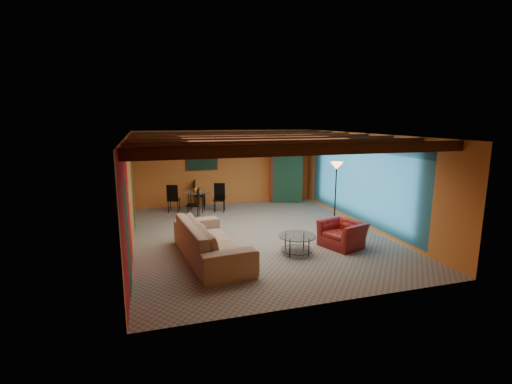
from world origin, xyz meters
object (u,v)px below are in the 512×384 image
object	(u,v)px
armoire	(285,177)
potted_plant	(285,146)
sofa	(211,240)
floor_lamp	(336,192)
armchair	(343,234)
vase	(196,181)
coffee_table	(297,244)
dining_table	(196,198)

from	to	relation	value
armoire	potted_plant	size ratio (longest dim) A/B	3.68
armoire	sofa	bearing A→B (deg)	-107.27
armoire	floor_lamp	bearing A→B (deg)	-62.96
armchair	floor_lamp	bearing A→B (deg)	135.91
floor_lamp	vase	distance (m)	4.58
floor_lamp	coffee_table	bearing A→B (deg)	-134.51
coffee_table	dining_table	xyz separation A→B (m)	(-1.70, 4.65, 0.26)
floor_lamp	vase	world-z (taller)	floor_lamp
coffee_table	floor_lamp	xyz separation A→B (m)	(2.19, 2.22, 0.70)
armchair	floor_lamp	xyz separation A→B (m)	(0.92, 2.08, 0.60)
armchair	armoire	distance (m)	5.26
floor_lamp	potted_plant	xyz separation A→B (m)	(-0.43, 3.12, 1.20)
sofa	dining_table	distance (m)	4.36
potted_plant	floor_lamp	bearing A→B (deg)	-82.09
armchair	coffee_table	size ratio (longest dim) A/B	1.11
vase	sofa	bearing A→B (deg)	-93.56
coffee_table	potted_plant	size ratio (longest dim) A/B	1.74
coffee_table	armoire	xyz separation A→B (m)	(1.75, 5.34, 0.71)
dining_table	potted_plant	bearing A→B (deg)	11.39
sofa	floor_lamp	xyz separation A→B (m)	(4.16, 1.93, 0.50)
sofa	vase	world-z (taller)	vase
sofa	armchair	bearing A→B (deg)	-98.91
dining_table	armoire	world-z (taller)	armoire
dining_table	vase	distance (m)	0.57
sofa	dining_table	xyz separation A→B (m)	(0.27, 4.36, 0.06)
sofa	vase	distance (m)	4.41
armoire	floor_lamp	xyz separation A→B (m)	(0.43, -3.12, -0.01)
sofa	coffee_table	distance (m)	2.00
armoire	floor_lamp	world-z (taller)	armoire
dining_table	armoire	xyz separation A→B (m)	(3.45, 0.70, 0.45)
dining_table	armoire	bearing A→B (deg)	11.39
coffee_table	armoire	distance (m)	5.67
coffee_table	potted_plant	world-z (taller)	potted_plant
dining_table	potted_plant	distance (m)	3.88
armoire	vase	xyz separation A→B (m)	(-3.45, -0.70, 0.13)
armchair	floor_lamp	world-z (taller)	floor_lamp
dining_table	vase	xyz separation A→B (m)	(0.00, 0.00, 0.57)
dining_table	potted_plant	world-z (taller)	potted_plant
coffee_table	armoire	size ratio (longest dim) A/B	0.47
sofa	armchair	distance (m)	3.24
sofa	armchair	size ratio (longest dim) A/B	2.94
sofa	floor_lamp	bearing A→B (deg)	-71.30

